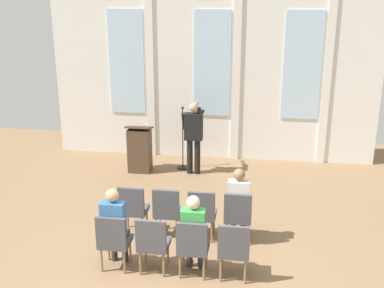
# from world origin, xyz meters

# --- Properties ---
(ground_plane) EXTENTS (15.17, 15.17, 0.00)m
(ground_plane) POSITION_xyz_m (0.00, 0.00, 0.00)
(ground_plane) COLOR #846647
(rear_partition) EXTENTS (8.16, 0.14, 4.22)m
(rear_partition) POSITION_xyz_m (0.03, 5.83, 2.13)
(rear_partition) COLOR silver
(rear_partition) RESTS_ON ground
(speaker) EXTENTS (0.51, 0.69, 1.71)m
(speaker) POSITION_xyz_m (-0.29, 4.58, 1.00)
(speaker) COLOR black
(speaker) RESTS_ON ground
(mic_stand) EXTENTS (0.28, 0.28, 1.55)m
(mic_stand) POSITION_xyz_m (-0.59, 4.87, 0.34)
(mic_stand) COLOR black
(mic_stand) RESTS_ON ground
(lectern) EXTENTS (0.60, 0.48, 1.16)m
(lectern) POSITION_xyz_m (-1.58, 4.53, 0.55)
(lectern) COLOR #4C3828
(lectern) RESTS_ON ground
(chair_r0_c0) EXTENTS (0.46, 0.44, 0.94)m
(chair_r0_c0) POSITION_xyz_m (-0.92, 1.46, 0.53)
(chair_r0_c0) COLOR olive
(chair_r0_c0) RESTS_ON ground
(chair_r0_c1) EXTENTS (0.46, 0.44, 0.94)m
(chair_r0_c1) POSITION_xyz_m (-0.31, 1.46, 0.53)
(chair_r0_c1) COLOR olive
(chair_r0_c1) RESTS_ON ground
(chair_r0_c2) EXTENTS (0.46, 0.44, 0.94)m
(chair_r0_c2) POSITION_xyz_m (0.31, 1.46, 0.53)
(chair_r0_c2) COLOR olive
(chair_r0_c2) RESTS_ON ground
(chair_r0_c3) EXTENTS (0.46, 0.44, 0.94)m
(chair_r0_c3) POSITION_xyz_m (0.92, 1.46, 0.53)
(chair_r0_c3) COLOR olive
(chair_r0_c3) RESTS_ON ground
(audience_r0_c3) EXTENTS (0.36, 0.39, 1.33)m
(audience_r0_c3) POSITION_xyz_m (0.92, 1.54, 0.74)
(audience_r0_c3) COLOR #2D2D33
(audience_r0_c3) RESTS_ON ground
(chair_r1_c0) EXTENTS (0.46, 0.44, 0.94)m
(chair_r1_c0) POSITION_xyz_m (-0.92, 0.33, 0.53)
(chair_r1_c0) COLOR olive
(chair_r1_c0) RESTS_ON ground
(audience_r1_c0) EXTENTS (0.36, 0.39, 1.34)m
(audience_r1_c0) POSITION_xyz_m (-0.92, 0.41, 0.74)
(audience_r1_c0) COLOR #2D2D33
(audience_r1_c0) RESTS_ON ground
(chair_r1_c1) EXTENTS (0.46, 0.44, 0.94)m
(chair_r1_c1) POSITION_xyz_m (-0.31, 0.33, 0.53)
(chair_r1_c1) COLOR olive
(chair_r1_c1) RESTS_ON ground
(chair_r1_c2) EXTENTS (0.46, 0.44, 0.94)m
(chair_r1_c2) POSITION_xyz_m (0.31, 0.33, 0.53)
(chair_r1_c2) COLOR olive
(chair_r1_c2) RESTS_ON ground
(audience_r1_c2) EXTENTS (0.36, 0.39, 1.30)m
(audience_r1_c2) POSITION_xyz_m (0.31, 0.41, 0.72)
(audience_r1_c2) COLOR #2D2D33
(audience_r1_c2) RESTS_ON ground
(chair_r1_c3) EXTENTS (0.46, 0.44, 0.94)m
(chair_r1_c3) POSITION_xyz_m (0.92, 0.33, 0.53)
(chair_r1_c3) COLOR olive
(chair_r1_c3) RESTS_ON ground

